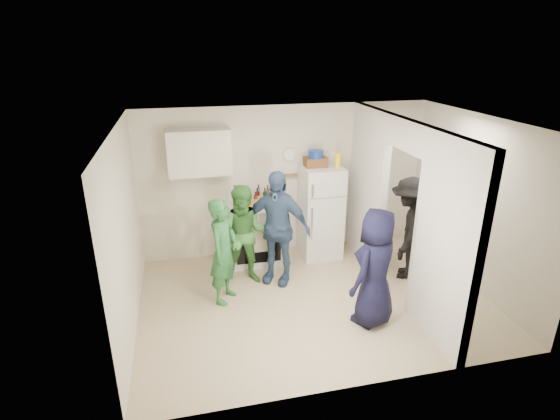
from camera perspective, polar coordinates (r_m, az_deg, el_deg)
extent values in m
plane|color=#C3AE8A|center=(6.34, 4.41, -11.58)|extent=(4.80, 4.80, 0.00)
plane|color=silver|center=(7.30, 0.76, 3.87)|extent=(4.80, 0.00, 4.80)
plane|color=silver|center=(4.34, 11.57, -9.42)|extent=(4.80, 0.00, 4.80)
plane|color=silver|center=(5.57, -19.55, -3.14)|extent=(0.00, 3.40, 3.40)
plane|color=silver|center=(6.85, 24.29, 0.72)|extent=(0.00, 3.40, 3.40)
plane|color=white|center=(5.41, 5.17, 11.24)|extent=(4.80, 4.80, 0.00)
cube|color=silver|center=(7.14, 11.33, 3.03)|extent=(0.12, 1.20, 2.50)
cube|color=silver|center=(5.36, 20.78, -4.29)|extent=(0.12, 1.20, 2.50)
cube|color=silver|center=(5.93, 16.37, 9.39)|extent=(0.12, 1.00, 0.40)
cube|color=white|center=(7.16, -3.30, -3.06)|extent=(0.82, 0.68, 0.98)
cube|color=silver|center=(6.78, -10.51, 7.41)|extent=(0.95, 0.34, 0.70)
cube|color=silver|center=(7.27, 5.34, -0.27)|extent=(0.64, 0.62, 1.55)
cube|color=brown|center=(7.02, 4.67, 6.29)|extent=(0.35, 0.25, 0.15)
cylinder|color=navy|center=(6.99, 4.70, 7.32)|extent=(0.24, 0.24, 0.11)
cylinder|color=yellow|center=(6.97, 7.58, 6.49)|extent=(0.09, 0.09, 0.25)
cylinder|color=white|center=(7.17, 1.21, 7.28)|extent=(0.22, 0.02, 0.22)
cube|color=olive|center=(7.23, 0.86, 4.51)|extent=(0.35, 0.08, 0.03)
cube|color=black|center=(6.87, 23.69, 4.41)|extent=(0.03, 0.70, 0.80)
cube|color=white|center=(6.86, 23.58, 4.40)|extent=(0.04, 0.76, 0.86)
cube|color=white|center=(6.77, 23.85, 7.23)|extent=(0.04, 0.82, 0.18)
cylinder|color=gold|center=(6.71, -4.09, 0.87)|extent=(0.09, 0.09, 0.25)
cylinder|color=red|center=(6.80, -1.28, 0.64)|extent=(0.09, 0.09, 0.12)
imported|color=#2D7136|center=(6.01, -7.38, -5.38)|extent=(0.59, 0.66, 1.51)
imported|color=#3E8038|center=(6.42, -4.53, -3.38)|extent=(0.84, 0.72, 1.53)
imported|color=#354B74|center=(6.40, -0.46, -2.33)|extent=(1.09, 0.91, 1.74)
imported|color=black|center=(5.63, 12.35, -7.40)|extent=(0.91, 0.84, 1.56)
imported|color=black|center=(6.85, 16.37, -2.33)|extent=(1.07, 1.18, 1.59)
cylinder|color=brown|center=(6.98, -5.94, 1.98)|extent=(0.06, 0.06, 0.33)
cylinder|color=#194D21|center=(6.84, -4.84, 1.47)|extent=(0.07, 0.07, 0.30)
cylinder|color=#ACB0BA|center=(7.06, -4.20, 1.99)|extent=(0.07, 0.07, 0.26)
cylinder|color=maroon|center=(6.88, -3.20, 1.42)|extent=(0.06, 0.06, 0.25)
cylinder|color=#969AA6|center=(7.13, -2.80, 2.26)|extent=(0.06, 0.06, 0.28)
cylinder|color=#133519|center=(6.99, -1.99, 1.85)|extent=(0.06, 0.06, 0.27)
cylinder|color=brown|center=(7.08, -1.60, 2.17)|extent=(0.06, 0.06, 0.28)
cylinder|color=#A1A3AC|center=(6.79, -5.86, 1.02)|extent=(0.06, 0.06, 0.24)
cylinder|color=#540E0E|center=(7.02, -2.96, 1.86)|extent=(0.07, 0.07, 0.25)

